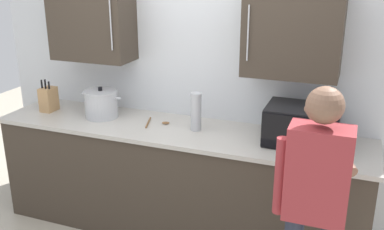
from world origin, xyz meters
name	(u,v)px	position (x,y,z in m)	size (l,w,h in m)	color
back_wall_tiled	(192,61)	(0.00, 0.97, 1.43)	(3.71, 0.44, 2.68)	silver
counter_unit	(177,181)	(0.00, 0.64, 0.47)	(3.09, 0.68, 0.94)	#3D3328
microwave_oven	(299,125)	(0.96, 0.68, 1.08)	(0.52, 0.40, 0.28)	black
knife_block	(49,99)	(-1.25, 0.65, 1.05)	(0.11, 0.15, 0.30)	tan
wooden_spoon	(157,123)	(-0.20, 0.68, 0.95)	(0.22, 0.23, 0.02)	brown
thermos_flask	(196,112)	(0.16, 0.66, 1.10)	(0.09, 0.09, 0.31)	#B7BABF
stock_pot	(101,104)	(-0.72, 0.67, 1.06)	(0.38, 0.29, 0.27)	#B7BABF
person_figure	(315,198)	(1.17, -0.17, 0.97)	(0.44, 0.62, 1.62)	#282D3D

